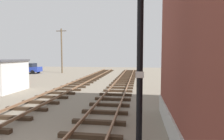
{
  "coord_description": "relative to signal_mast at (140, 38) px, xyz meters",
  "views": [
    {
      "loc": [
        2.97,
        -4.45,
        3.16
      ],
      "look_at": [
        0.48,
        12.69,
        1.78
      ],
      "focal_mm": 30.41,
      "sensor_mm": 36.0,
      "label": 1
    }
  ],
  "objects": [
    {
      "name": "control_hut",
      "position": [
        -11.77,
        9.24,
        -2.25
      ],
      "size": [
        3.0,
        3.8,
        2.76
      ],
      "color": "silver",
      "rests_on": "ground"
    },
    {
      "name": "utility_pole_far",
      "position": [
        -13.38,
        25.83,
        0.38
      ],
      "size": [
        1.8,
        0.24,
        7.66
      ],
      "color": "brown",
      "rests_on": "ground"
    },
    {
      "name": "parked_car_blue",
      "position": [
        -18.84,
        24.44,
        -2.74
      ],
      "size": [
        4.2,
        2.04,
        1.76
      ],
      "color": "#23389E",
      "rests_on": "ground"
    },
    {
      "name": "signal_mast",
      "position": [
        0.0,
        0.0,
        0.0
      ],
      "size": [
        0.36,
        0.4,
        5.84
      ],
      "color": "black",
      "rests_on": "ground"
    },
    {
      "name": "parked_car_red",
      "position": [
        -15.86,
        14.29,
        -2.74
      ],
      "size": [
        4.2,
        2.04,
        1.76
      ],
      "color": "red",
      "rests_on": "ground"
    }
  ]
}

